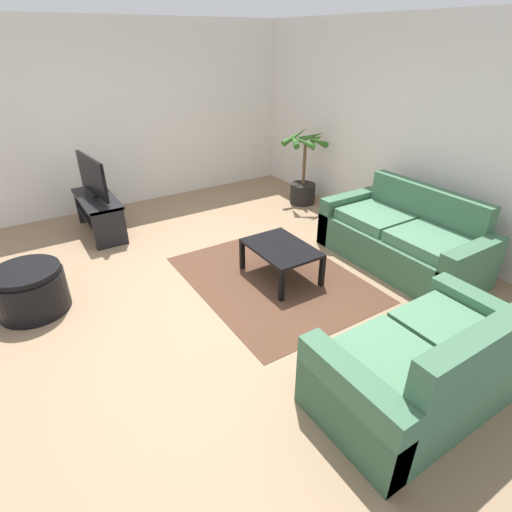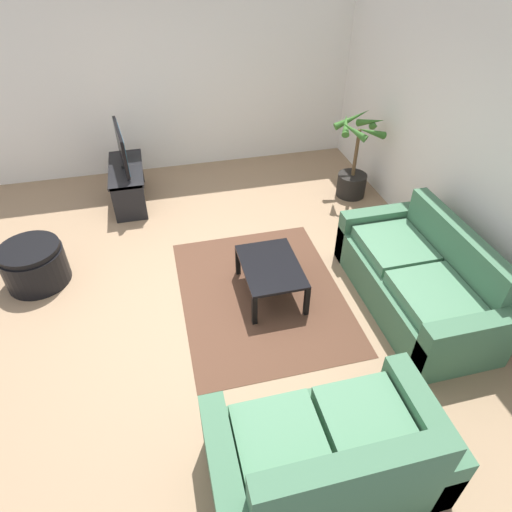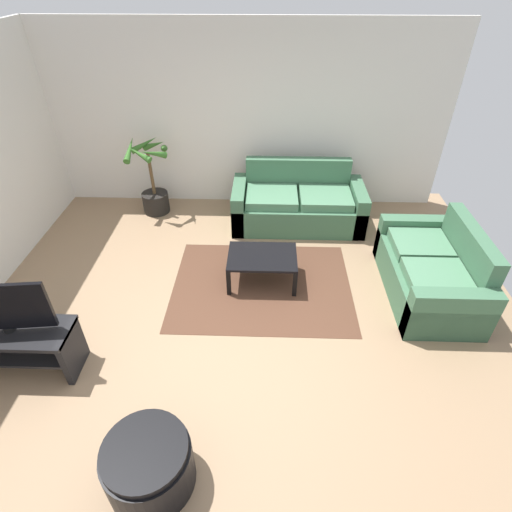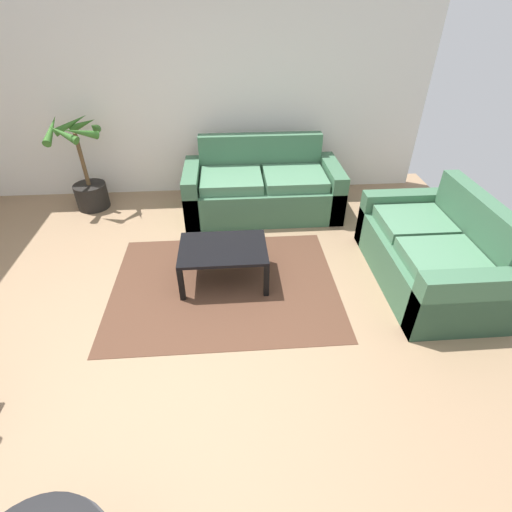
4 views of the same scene
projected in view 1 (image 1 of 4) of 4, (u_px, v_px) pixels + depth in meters
name	position (u px, v px, depth m)	size (l,w,h in m)	color
ground_plane	(201.00, 288.00, 4.45)	(6.60, 6.60, 0.00)	#937556
wall_back	(405.00, 132.00, 5.22)	(6.00, 0.06, 2.70)	silver
wall_left	(108.00, 119.00, 6.03)	(0.06, 6.00, 2.70)	silver
couch_main	(402.00, 240.00, 4.80)	(1.93, 0.90, 0.90)	#3F6B4C
couch_loveseat	(424.00, 368.00, 2.96)	(0.90, 1.61, 0.90)	#3F6B4C
tv_stand	(99.00, 210.00, 5.55)	(1.10, 0.45, 0.52)	black
tv	(92.00, 176.00, 5.32)	(0.91, 0.15, 0.55)	black
coffee_table	(281.00, 251.00, 4.50)	(0.84, 0.59, 0.39)	black
area_rug	(273.00, 279.00, 4.61)	(2.20, 1.70, 0.01)	#513323
potted_palm	(304.00, 176.00, 6.52)	(0.64, 0.66, 1.18)	black
ottoman	(31.00, 290.00, 3.99)	(0.67, 0.67, 0.47)	black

